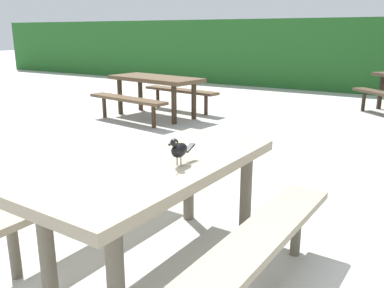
% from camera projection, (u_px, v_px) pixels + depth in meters
% --- Properties ---
extents(ground_plane, '(60.00, 60.00, 0.00)m').
position_uv_depth(ground_plane, '(161.00, 285.00, 2.59)').
color(ground_plane, '#B7B5AD').
extents(hedge_wall, '(28.00, 1.23, 1.88)m').
position_uv_depth(hedge_wall, '(383.00, 56.00, 10.48)').
color(hedge_wall, '#235B23').
rests_on(hedge_wall, ground).
extents(picnic_table_foreground, '(1.76, 1.84, 0.74)m').
position_uv_depth(picnic_table_foreground, '(161.00, 189.00, 2.66)').
color(picnic_table_foreground, gray).
rests_on(picnic_table_foreground, ground).
extents(bird_grackle, '(0.07, 0.29, 0.18)m').
position_uv_depth(bird_grackle, '(179.00, 149.00, 2.52)').
color(bird_grackle, black).
rests_on(bird_grackle, picnic_table_foreground).
extents(picnic_table_far_centre, '(1.95, 1.92, 0.74)m').
position_uv_depth(picnic_table_far_centre, '(156.00, 87.00, 7.56)').
color(picnic_table_far_centre, brown).
rests_on(picnic_table_far_centre, ground).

